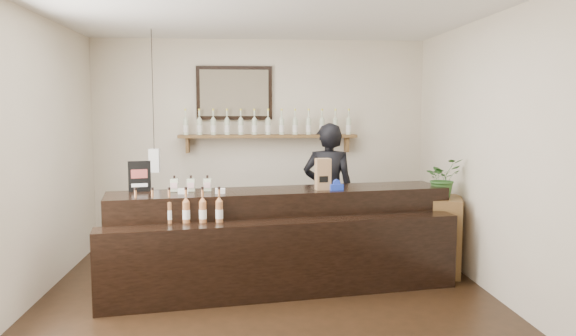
% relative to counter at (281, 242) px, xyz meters
% --- Properties ---
extents(ground, '(5.00, 5.00, 0.00)m').
position_rel_counter_xyz_m(ground, '(-0.16, -0.57, -0.47)').
color(ground, black).
rests_on(ground, ground).
extents(room_shell, '(5.00, 5.00, 5.00)m').
position_rel_counter_xyz_m(room_shell, '(-0.16, -0.57, 1.23)').
color(room_shell, beige).
rests_on(room_shell, ground).
extents(back_wall_decor, '(2.66, 0.96, 1.69)m').
position_rel_counter_xyz_m(back_wall_decor, '(-0.30, 1.81, 1.28)').
color(back_wall_decor, brown).
rests_on(back_wall_decor, ground).
extents(counter, '(3.67, 1.54, 1.18)m').
position_rel_counter_xyz_m(counter, '(0.00, 0.00, 0.00)').
color(counter, black).
rests_on(counter, ground).
extents(promo_sign, '(0.23, 0.07, 0.32)m').
position_rel_counter_xyz_m(promo_sign, '(-1.47, 0.11, 0.70)').
color(promo_sign, black).
rests_on(promo_sign, counter).
extents(paper_bag, '(0.17, 0.13, 0.33)m').
position_rel_counter_xyz_m(paper_bag, '(0.45, 0.09, 0.70)').
color(paper_bag, '#997449').
rests_on(paper_bag, counter).
extents(tape_dispenser, '(0.15, 0.08, 0.12)m').
position_rel_counter_xyz_m(tape_dispenser, '(0.59, 0.04, 0.58)').
color(tape_dispenser, '#1B37C1').
rests_on(tape_dispenser, counter).
extents(side_cabinet, '(0.61, 0.71, 0.87)m').
position_rel_counter_xyz_m(side_cabinet, '(1.84, 0.34, -0.04)').
color(side_cabinet, brown).
rests_on(side_cabinet, ground).
extents(potted_plant, '(0.50, 0.46, 0.44)m').
position_rel_counter_xyz_m(potted_plant, '(1.84, 0.34, 0.62)').
color(potted_plant, '#305F26').
rests_on(potted_plant, side_cabinet).
extents(shopkeeper, '(0.77, 0.57, 1.92)m').
position_rel_counter_xyz_m(shopkeeper, '(0.64, 0.98, 0.49)').
color(shopkeeper, black).
rests_on(shopkeeper, ground).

